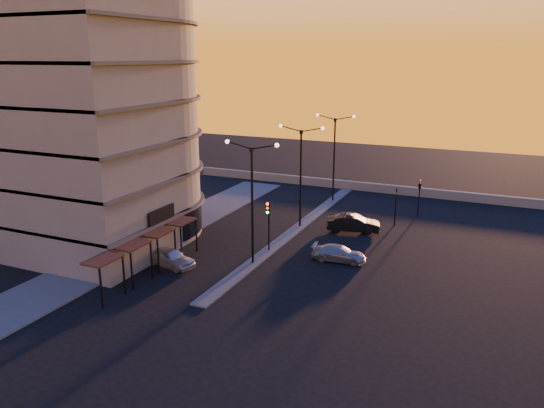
{
  "coord_description": "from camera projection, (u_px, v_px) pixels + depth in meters",
  "views": [
    {
      "loc": [
        16.89,
        -34.1,
        15.47
      ],
      "look_at": [
        -0.47,
        4.66,
        3.54
      ],
      "focal_mm": 35.0,
      "sensor_mm": 36.0,
      "label": 1
    }
  ],
  "objects": [
    {
      "name": "car_wagon",
      "position": [
        339.0,
        253.0,
        41.26
      ],
      "size": [
        4.31,
        2.03,
        1.22
      ],
      "primitive_type": "imported",
      "rotation": [
        0.0,
        0.0,
        1.65
      ],
      "color": "gray",
      "rests_on": "ground"
    },
    {
      "name": "car_sedan",
      "position": [
        353.0,
        223.0,
        48.08
      ],
      "size": [
        5.02,
        2.77,
        1.57
      ],
      "primitive_type": "imported",
      "rotation": [
        0.0,
        0.0,
        1.82
      ],
      "color": "black",
      "rests_on": "ground"
    },
    {
      "name": "signal_east_a",
      "position": [
        396.0,
        206.0,
        49.43
      ],
      "size": [
        0.13,
        0.16,
        3.6
      ],
      "color": "black",
      "rests_on": "ground"
    },
    {
      "name": "streetlamp_mid",
      "position": [
        301.0,
        168.0,
        48.07
      ],
      "size": [
        4.32,
        0.32,
        9.51
      ],
      "color": "black",
      "rests_on": "ground"
    },
    {
      "name": "building",
      "position": [
        97.0,
        101.0,
        43.11
      ],
      "size": [
        14.35,
        17.08,
        25.0
      ],
      "color": "slate",
      "rests_on": "ground"
    },
    {
      "name": "signal_east_b",
      "position": [
        420.0,
        186.0,
        52.04
      ],
      "size": [
        0.42,
        1.99,
        3.6
      ],
      "color": "black",
      "rests_on": "ground"
    },
    {
      "name": "streetlamp_near",
      "position": [
        252.0,
        194.0,
        39.28
      ],
      "size": [
        4.32,
        0.32,
        9.51
      ],
      "color": "black",
      "rests_on": "ground"
    },
    {
      "name": "car_hatchback",
      "position": [
        170.0,
        257.0,
        40.2
      ],
      "size": [
        4.4,
        2.43,
        1.42
      ],
      "primitive_type": "imported",
      "rotation": [
        0.0,
        0.0,
        1.38
      ],
      "color": "#B9BAC1",
      "rests_on": "ground"
    },
    {
      "name": "parapet",
      "position": [
        365.0,
        187.0,
        62.72
      ],
      "size": [
        44.0,
        0.5,
        1.0
      ],
      "primitive_type": "cube",
      "color": "slate",
      "rests_on": "ground"
    },
    {
      "name": "ground",
      "position": [
        253.0,
        264.0,
        40.79
      ],
      "size": [
        120.0,
        120.0,
        0.0
      ],
      "primitive_type": "plane",
      "color": "black",
      "rests_on": "ground"
    },
    {
      "name": "streetlamp_far",
      "position": [
        334.0,
        151.0,
        56.86
      ],
      "size": [
        4.32,
        0.32,
        9.51
      ],
      "color": "black",
      "rests_on": "ground"
    },
    {
      "name": "sidewalk_west",
      "position": [
        169.0,
        230.0,
        48.42
      ],
      "size": [
        5.0,
        40.0,
        0.12
      ],
      "primitive_type": "cube",
      "color": "#4F4F4C",
      "rests_on": "ground"
    },
    {
      "name": "median",
      "position": [
        300.0,
        226.0,
        49.57
      ],
      "size": [
        1.2,
        36.0,
        0.12
      ],
      "primitive_type": "cube",
      "color": "#4F4F4C",
      "rests_on": "ground"
    },
    {
      "name": "traffic_light_main",
      "position": [
        268.0,
        218.0,
        42.54
      ],
      "size": [
        0.28,
        0.44,
        4.25
      ],
      "color": "black",
      "rests_on": "ground"
    }
  ]
}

